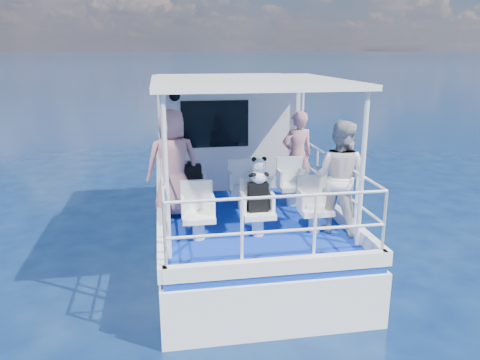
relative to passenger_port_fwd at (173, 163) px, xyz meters
The scene contains 20 objects.
ground 2.17m from the passenger_port_fwd, ahead, with size 2000.00×2000.00×0.00m, color #08183E.
hull 2.38m from the passenger_port_fwd, 38.52° to the left, with size 3.00×7.00×1.60m, color white.
deck 1.82m from the passenger_port_fwd, 38.52° to the left, with size 2.90×6.90×0.10m, color navy.
cabin 2.58m from the passenger_port_fwd, 61.82° to the left, with size 2.85×2.00×2.20m, color white.
canopy 1.82m from the passenger_port_fwd, 10.89° to the right, with size 3.00×3.20×0.08m, color white.
canopy_posts 1.26m from the passenger_port_fwd, 13.15° to the right, with size 2.77×2.97×2.20m.
railings 1.42m from the passenger_port_fwd, 26.63° to the right, with size 2.84×3.59×1.00m, color white, non-canonical shape.
seat_port_fwd 0.80m from the passenger_port_fwd, 27.90° to the left, with size 0.48×0.46×0.38m, color white.
seat_center_fwd 1.42m from the passenger_port_fwd, ahead, with size 0.48×0.46×0.38m, color white.
seat_stbd_fwd 2.24m from the passenger_port_fwd, ahead, with size 0.48×0.46×0.38m, color white.
seat_port_aft 1.38m from the passenger_port_fwd, 74.51° to the right, with size 0.48×0.46×0.38m, color white.
seat_center_aft 1.81m from the passenger_port_fwd, 43.04° to the right, with size 0.48×0.46×0.38m, color white.
seat_stbd_aft 2.50m from the passenger_port_fwd, 28.20° to the right, with size 0.48×0.46×0.38m, color white.
passenger_port_fwd is the anchor object (origin of this frame).
passenger_stbd_fwd 2.40m from the passenger_port_fwd, 14.04° to the left, with size 0.60×0.40×1.65m, color #D1878D.
passenger_stbd_aft 2.73m from the passenger_port_fwd, 25.37° to the right, with size 0.84×0.66×1.73m, color silver.
backpack_port 0.45m from the passenger_port_fwd, 24.13° to the left, with size 0.34×0.19×0.45m, color black.
backpack_center 1.68m from the passenger_port_fwd, 42.73° to the right, with size 0.29×0.17×0.44m, color black.
compact_camera 0.33m from the passenger_port_fwd, 24.14° to the left, with size 0.10×0.06×0.06m, color black.
panda 1.67m from the passenger_port_fwd, 42.88° to the right, with size 0.26×0.21×0.39m, color white, non-canonical shape.
Camera 1 is at (-1.40, -7.61, 3.62)m, focal length 35.00 mm.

